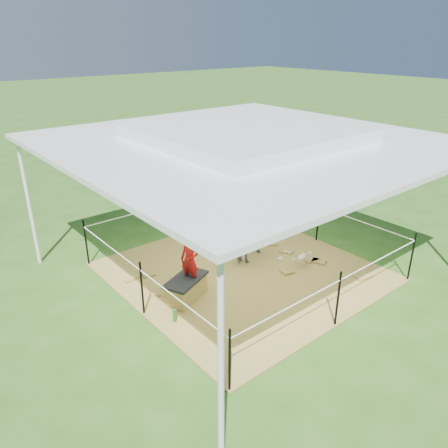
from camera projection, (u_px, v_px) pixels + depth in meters
ground at (243, 272)px, 8.72m from camera, size 90.00×90.00×0.00m
hay_patch at (243, 272)px, 8.71m from camera, size 4.60×4.60×0.03m
canopy_tent at (246, 138)px, 7.65m from camera, size 6.30×6.30×2.90m
rope_fence at (244, 243)px, 8.46m from camera, size 4.54×4.54×1.00m
straw_bale at (186, 289)px, 7.74m from camera, size 0.89×0.68×0.36m
dark_cloth at (186, 279)px, 7.66m from camera, size 0.96×0.74×0.04m
woman at (190, 255)px, 7.54m from camera, size 0.35×0.41×0.96m
green_bottle at (174, 315)px, 7.13m from camera, size 0.08×0.08×0.22m
pony at (255, 236)px, 9.05m from camera, size 1.29×0.93×0.99m
pink_hat at (256, 211)px, 8.83m from camera, size 0.31×0.31×0.14m
foal at (302, 256)px, 8.80m from camera, size 0.93×0.66×0.46m
trash_barrel at (219, 158)px, 15.18m from camera, size 0.57×0.57×0.82m
picnic_table_near at (132, 157)px, 15.64m from camera, size 1.70×1.31×0.66m
picnic_table_far at (199, 140)px, 17.81m from camera, size 2.17×1.73×0.81m
distant_person at (161, 154)px, 15.33m from camera, size 0.56×0.47×1.03m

